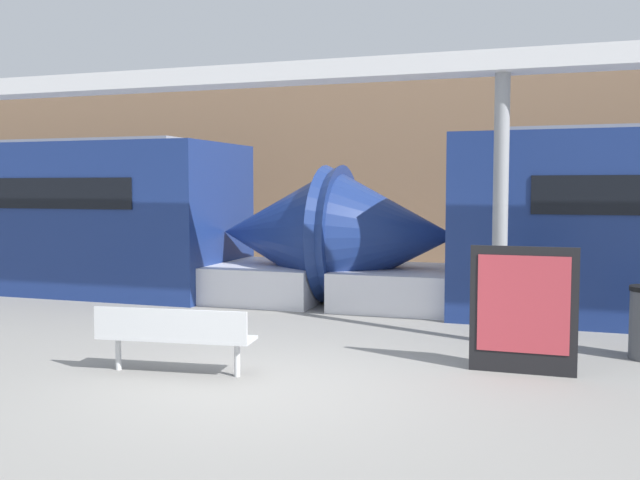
% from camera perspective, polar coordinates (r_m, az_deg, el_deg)
% --- Properties ---
extents(ground_plane, '(60.00, 60.00, 0.00)m').
position_cam_1_polar(ground_plane, '(8.10, -4.66, -11.60)').
color(ground_plane, gray).
extents(station_wall, '(56.00, 0.20, 5.00)m').
position_cam_1_polar(station_wall, '(18.26, 8.77, 5.10)').
color(station_wall, '#937051').
rests_on(station_wall, ground_plane).
extents(bench_near, '(1.92, 0.65, 0.80)m').
position_cam_1_polar(bench_near, '(8.62, -11.63, -7.34)').
color(bench_near, silver).
rests_on(bench_near, ground_plane).
extents(poster_board, '(1.24, 0.07, 1.52)m').
position_cam_1_polar(poster_board, '(8.78, 15.94, -5.38)').
color(poster_board, black).
rests_on(poster_board, ground_plane).
extents(support_column_near, '(0.21, 0.21, 3.79)m').
position_cam_1_polar(support_column_near, '(10.29, 14.23, 2.35)').
color(support_column_near, gray).
rests_on(support_column_near, ground_plane).
extents(canopy_beam, '(28.00, 0.60, 0.28)m').
position_cam_1_polar(canopy_beam, '(10.43, 14.44, 13.59)').
color(canopy_beam, silver).
rests_on(canopy_beam, support_column_near).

